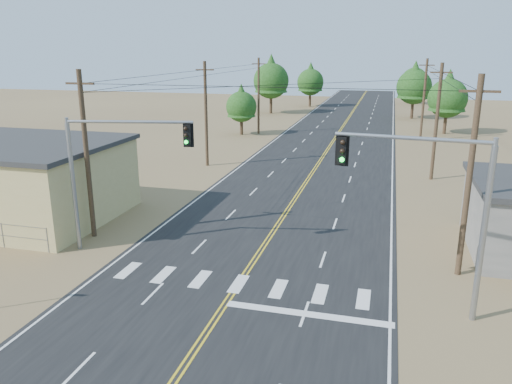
% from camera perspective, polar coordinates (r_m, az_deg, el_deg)
% --- Properties ---
extents(road, '(15.00, 200.00, 0.02)m').
position_cam_1_polar(road, '(45.09, 6.14, 1.73)').
color(road, black).
rests_on(road, ground).
extents(utility_pole_left_near, '(1.80, 0.30, 10.00)m').
position_cam_1_polar(utility_pole_left_near, '(31.02, -18.79, 4.10)').
color(utility_pole_left_near, '#4C3826').
rests_on(utility_pole_left_near, ground).
extents(utility_pole_left_mid, '(1.80, 0.30, 10.00)m').
position_cam_1_polar(utility_pole_left_mid, '(48.70, -5.74, 8.92)').
color(utility_pole_left_mid, '#4C3826').
rests_on(utility_pole_left_mid, ground).
extents(utility_pole_left_far, '(1.80, 0.30, 10.00)m').
position_cam_1_polar(utility_pole_left_far, '(67.68, 0.30, 10.98)').
color(utility_pole_left_far, '#4C3826').
rests_on(utility_pole_left_far, ground).
extents(utility_pole_right_near, '(1.80, 0.30, 10.00)m').
position_cam_1_polar(utility_pole_right_near, '(26.22, 23.19, 1.57)').
color(utility_pole_right_near, '#4C3826').
rests_on(utility_pole_right_near, ground).
extents(utility_pole_right_mid, '(1.80, 0.30, 10.00)m').
position_cam_1_polar(utility_pole_right_mid, '(45.78, 19.94, 7.60)').
color(utility_pole_right_mid, '#4C3826').
rests_on(utility_pole_right_mid, ground).
extents(utility_pole_right_far, '(1.80, 0.30, 10.00)m').
position_cam_1_polar(utility_pole_right_far, '(65.61, 18.62, 10.00)').
color(utility_pole_right_far, '#4C3826').
rests_on(utility_pole_right_far, ground).
extents(signal_mast_left, '(6.84, 1.67, 7.55)m').
position_cam_1_polar(signal_mast_left, '(28.47, -16.63, 3.36)').
color(signal_mast_left, gray).
rests_on(signal_mast_left, ground).
extents(signal_mast_right, '(6.32, 0.95, 7.81)m').
position_cam_1_polar(signal_mast_right, '(21.73, 20.24, -0.48)').
color(signal_mast_right, gray).
rests_on(signal_mast_right, ground).
extents(tree_left_near, '(4.05, 4.05, 6.75)m').
position_cam_1_polar(tree_left_near, '(66.97, -1.69, 10.07)').
color(tree_left_near, '#3F2D1E').
rests_on(tree_left_near, ground).
extents(tree_left_mid, '(6.20, 6.20, 10.34)m').
position_cam_1_polar(tree_left_mid, '(89.83, 1.74, 12.99)').
color(tree_left_mid, '#3F2D1E').
rests_on(tree_left_mid, ground).
extents(tree_left_far, '(5.21, 5.21, 8.68)m').
position_cam_1_polar(tree_left_far, '(101.33, 6.25, 12.67)').
color(tree_left_far, '#3F2D1E').
rests_on(tree_left_far, ground).
extents(tree_right_near, '(5.17, 5.17, 8.62)m').
position_cam_1_polar(tree_right_near, '(72.26, 21.10, 10.38)').
color(tree_right_near, '#3F2D1E').
rests_on(tree_right_near, ground).
extents(tree_right_mid, '(5.61, 5.61, 9.34)m').
position_cam_1_polar(tree_right_mid, '(86.74, 17.65, 11.76)').
color(tree_right_mid, '#3F2D1E').
rests_on(tree_right_mid, ground).
extents(tree_right_far, '(5.25, 5.25, 8.74)m').
position_cam_1_polar(tree_right_far, '(110.36, 17.66, 12.33)').
color(tree_right_far, '#3F2D1E').
rests_on(tree_right_far, ground).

